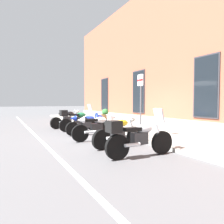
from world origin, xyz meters
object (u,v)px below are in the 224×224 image
object	(u,v)px
motorcycle_blue_sport	(89,123)
motorcycle_yellow_naked	(119,132)
motorcycle_white_sport	(99,126)
motorcycle_silver_touring	(138,137)
barrel_planter	(105,118)
parking_sign	(141,96)
motorcycle_green_touring	(77,120)
motorcycle_black_naked	(68,119)

from	to	relation	value
motorcycle_blue_sport	motorcycle_yellow_naked	world-z (taller)	motorcycle_blue_sport
motorcycle_white_sport	motorcycle_silver_touring	xyz separation A→B (m)	(2.82, -0.12, -0.02)
motorcycle_silver_touring	barrel_planter	world-z (taller)	motorcycle_silver_touring
motorcycle_white_sport	motorcycle_yellow_naked	size ratio (longest dim) A/B	1.02
motorcycle_blue_sport	parking_sign	xyz separation A→B (m)	(2.06, 1.41, 1.17)
motorcycle_white_sport	motorcycle_silver_touring	distance (m)	2.82
parking_sign	motorcycle_silver_touring	bearing A→B (deg)	-36.03
motorcycle_green_touring	motorcycle_white_sport	distance (m)	2.96
motorcycle_silver_touring	barrel_planter	size ratio (longest dim) A/B	2.19
motorcycle_green_touring	motorcycle_yellow_naked	distance (m)	4.42
motorcycle_white_sport	motorcycle_yellow_naked	world-z (taller)	motorcycle_white_sport
motorcycle_green_touring	motorcycle_yellow_naked	xyz separation A→B (m)	(4.42, 0.02, -0.09)
motorcycle_black_naked	motorcycle_yellow_naked	distance (m)	5.92
motorcycle_black_naked	parking_sign	bearing A→B (deg)	17.10
motorcycle_black_naked	motorcycle_green_touring	bearing A→B (deg)	1.45
motorcycle_yellow_naked	parking_sign	world-z (taller)	parking_sign
parking_sign	barrel_planter	bearing A→B (deg)	172.33
motorcycle_yellow_naked	barrel_planter	size ratio (longest dim) A/B	2.09
motorcycle_black_naked	motorcycle_yellow_naked	bearing A→B (deg)	0.54
motorcycle_blue_sport	motorcycle_white_sport	xyz separation A→B (m)	(1.55, -0.15, 0.02)
motorcycle_white_sport	barrel_planter	world-z (taller)	barrel_planter
motorcycle_green_touring	motorcycle_white_sport	bearing A→B (deg)	-1.24
barrel_planter	motorcycle_silver_touring	bearing A→B (deg)	-18.37
motorcycle_yellow_naked	motorcycle_black_naked	bearing A→B (deg)	-179.46
motorcycle_silver_touring	parking_sign	bearing A→B (deg)	143.97
motorcycle_white_sport	motorcycle_green_touring	bearing A→B (deg)	178.76
motorcycle_silver_touring	motorcycle_yellow_naked	bearing A→B (deg)	171.46
motorcycle_blue_sport	motorcycle_yellow_naked	distance (m)	3.01
motorcycle_black_naked	motorcycle_silver_touring	bearing A→B (deg)	-1.18
motorcycle_green_touring	motorcycle_blue_sport	world-z (taller)	motorcycle_green_touring
motorcycle_silver_touring	motorcycle_black_naked	bearing A→B (deg)	178.82
motorcycle_white_sport	parking_sign	bearing A→B (deg)	71.87
motorcycle_blue_sport	motorcycle_green_touring	bearing A→B (deg)	-176.62
motorcycle_yellow_naked	barrel_planter	xyz separation A→B (m)	(-5.57, 2.10, 0.06)
parking_sign	motorcycle_blue_sport	bearing A→B (deg)	-145.64
motorcycle_green_touring	parking_sign	distance (m)	3.95
motorcycle_green_touring	motorcycle_silver_touring	world-z (taller)	motorcycle_green_touring
motorcycle_black_naked	parking_sign	xyz separation A→B (m)	(4.98, 1.53, 1.22)
motorcycle_green_touring	barrel_planter	xyz separation A→B (m)	(-1.15, 2.12, -0.02)
motorcycle_green_touring	motorcycle_blue_sport	size ratio (longest dim) A/B	1.04
motorcycle_blue_sport	motorcycle_white_sport	world-z (taller)	motorcycle_white_sport
motorcycle_green_touring	parking_sign	xyz separation A→B (m)	(3.47, 1.49, 1.15)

